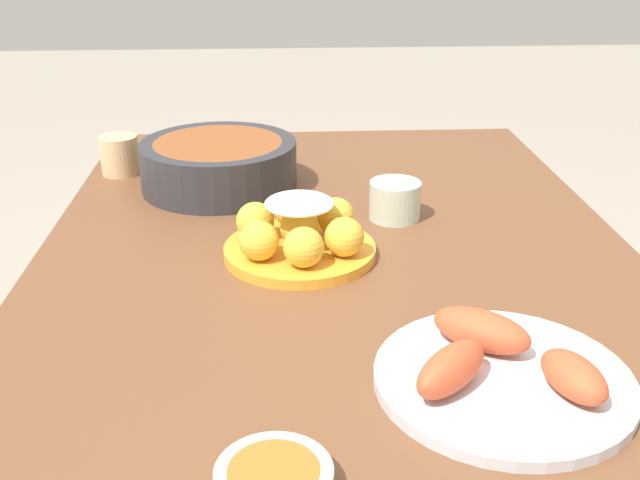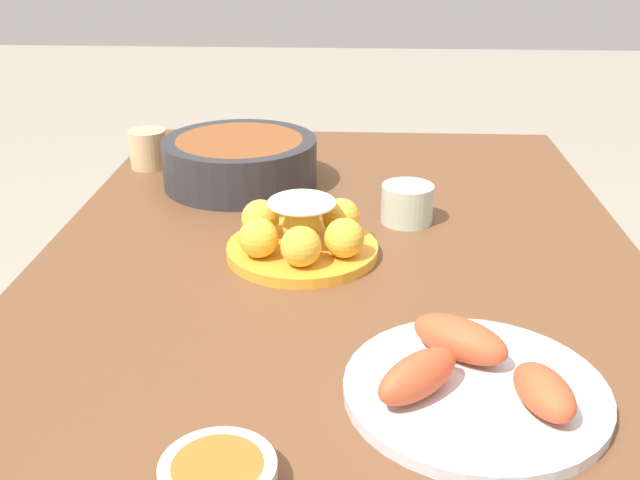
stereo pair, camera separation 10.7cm
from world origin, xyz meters
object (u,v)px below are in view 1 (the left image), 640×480
Objects in this scene: seafood_platter at (500,370)px; cup_far at (120,155)px; cake_plate at (299,234)px; dining_table at (341,327)px; cup_near at (395,200)px; serving_bowl at (219,163)px; sauce_bowl at (274,480)px.

cup_far is at bearing 36.41° from seafood_platter.
cup_far is (0.40, 0.34, 0.00)m from cake_plate.
dining_table is 0.62m from cup_far.
cup_near is 1.14× the size of cup_far.
cup_near is at bearing -27.23° from dining_table.
cup_near reaches higher than seafood_platter.
cake_plate reaches higher than seafood_platter.
cake_plate is 0.80× the size of seafood_platter.
serving_bowl is 2.67× the size of sauce_bowl.
serving_bowl is at bearing 60.95° from cup_near.
cup_far is at bearing 40.32° from cake_plate.
cake_plate reaches higher than cup_near.
serving_bowl is at bearing 24.24° from cake_plate.
dining_table is at bearing 28.78° from seafood_platter.
dining_table is 0.44m from serving_bowl.
cup_near reaches higher than dining_table.
seafood_platter reaches higher than sauce_bowl.
cup_near is (-0.17, -0.30, -0.01)m from serving_bowl.
sauce_bowl is at bearing 167.38° from dining_table.
cake_plate is at bearing 40.28° from dining_table.
serving_bowl reaches higher than cup_near.
cup_near is (0.48, 0.04, 0.01)m from seafood_platter.
cup_near is (0.14, -0.16, -0.00)m from cake_plate.
cup_near is at bearing -119.05° from serving_bowl.
seafood_platter reaches higher than dining_table.
cake_plate is at bearing -155.76° from serving_bowl.
cup_far reaches higher than dining_table.
cake_plate reaches higher than cup_far.
dining_table is 0.33m from seafood_platter.
dining_table is 0.45m from sauce_bowl.
cup_near is 0.56m from cup_far.
cake_plate is 2.66× the size of cup_near.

